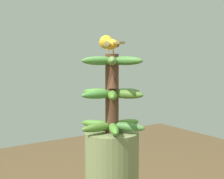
{
  "coord_description": "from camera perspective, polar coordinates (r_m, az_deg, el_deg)",
  "views": [
    {
      "loc": [
        1.02,
        -0.69,
        1.44
      ],
      "look_at": [
        0.0,
        0.0,
        1.32
      ],
      "focal_mm": 49.37,
      "sensor_mm": 36.0,
      "label": 1
    }
  ],
  "objects": [
    {
      "name": "banana_bunch",
      "position": [
        1.24,
        0.0,
        -0.69
      ],
      "size": [
        0.26,
        0.28,
        0.32
      ],
      "color": "#4C2D1E",
      "rests_on": "banana_tree"
    },
    {
      "name": "perched_bird",
      "position": [
        1.29,
        -0.64,
        8.57
      ],
      "size": [
        0.2,
        0.07,
        0.08
      ],
      "color": "#C68933",
      "rests_on": "banana_bunch"
    }
  ]
}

